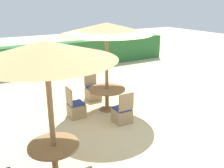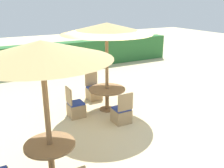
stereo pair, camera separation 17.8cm
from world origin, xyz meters
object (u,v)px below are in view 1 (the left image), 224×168
Objects in this scene: patio_chair_center_south at (122,114)px; parasol_front_left at (46,51)px; round_table_front_left at (54,153)px; round_table_center at (107,93)px; parasol_center at (106,29)px; patio_chair_center_west at (76,109)px; patio_chair_center_north at (93,92)px.

parasol_front_left reaches higher than patio_chair_center_south.
round_table_center is at bearing 43.76° from round_table_front_left.
parasol_center is 3.39m from parasol_front_left.
patio_chair_center_west is 0.35× the size of parasol_front_left.
patio_chair_center_west reaches higher than round_table_center.
parasol_center is at bearing 43.76° from round_table_front_left.
parasol_front_left reaches higher than round_table_center.
round_table_front_left is (-0.00, 0.00, -1.94)m from parasol_front_left.
round_table_front_left is (-2.46, -3.38, 0.31)m from patio_chair_center_north.
round_table_center is at bearing 86.78° from patio_chair_center_south.
patio_chair_center_west is at bearing 179.12° from parasol_center.
round_table_front_left is (-2.45, -2.34, -1.96)m from parasol_center.
patio_chair_center_north is 1.00× the size of patio_chair_center_west.
parasol_center reaches higher than patio_chair_center_west.
parasol_front_left is (-2.45, -2.34, 1.94)m from round_table_center.
parasol_front_left is (-2.45, -2.34, -0.03)m from parasol_center.
patio_chair_center_south is at bearing -93.22° from round_table_center.
parasol_center is at bearing 89.12° from patio_chair_center_west.
parasol_front_left is at bearing 53.91° from patio_chair_center_north.
patio_chair_center_south is at bearing 87.96° from patio_chair_center_north.
patio_chair_center_west is at bearing 179.12° from round_table_center.
parasol_center is at bearing 43.76° from parasol_front_left.
parasol_center is 1.01× the size of parasol_front_left.
patio_chair_center_west is 0.97× the size of round_table_front_left.
round_table_center is (-0.00, 0.00, -1.97)m from parasol_center.
patio_chair_center_north is at bearing 53.91° from parasol_front_left.
patio_chair_center_north and patio_chair_center_south have the same top height.
parasol_center reaches higher than round_table_center.
parasol_center reaches higher than round_table_front_left.
patio_chair_center_west is (-1.07, -1.02, 0.00)m from patio_chair_center_north.
round_table_center is 1.08m from patio_chair_center_north.
patio_chair_center_west is (-1.00, 1.00, 0.00)m from patio_chair_center_south.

